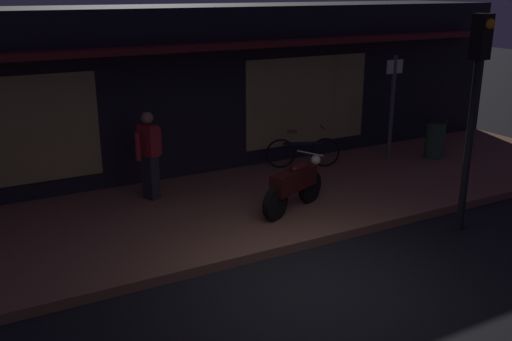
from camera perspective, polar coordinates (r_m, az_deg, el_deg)
ground_plane at (r=8.23m, az=5.46°, el=-11.27°), size 60.00×60.00×0.00m
sidewalk_slab at (r=10.57m, az=-3.66°, el=-4.00°), size 18.00×4.00×0.15m
storefront_building at (r=13.16m, az=-10.17°, el=7.92°), size 18.00×3.30×3.60m
motorcycle at (r=10.24m, az=3.86°, el=-1.32°), size 1.61×0.86×0.97m
bicycle_parked at (r=12.77m, az=4.67°, el=1.88°), size 1.54×0.71×0.91m
person_bystander at (r=10.86m, az=-10.55°, el=1.64°), size 0.60×0.44×1.67m
sign_post at (r=13.45m, az=13.37°, el=6.66°), size 0.44×0.09×2.40m
trash_bin at (r=14.09m, az=17.35°, el=3.11°), size 0.48×0.48×0.93m
traffic_light_pole at (r=9.88m, az=20.99°, el=7.81°), size 0.24×0.33×3.60m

